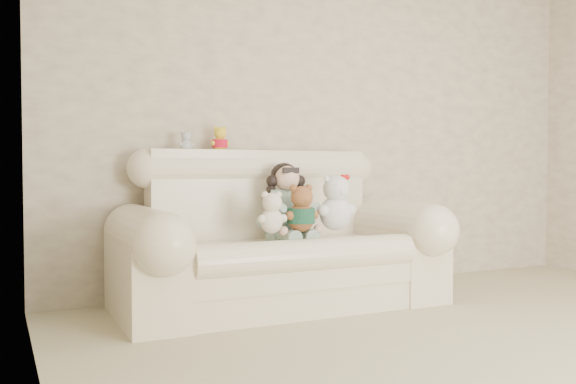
{
  "coord_description": "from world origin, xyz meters",
  "views": [
    {
      "loc": [
        -2.41,
        -1.58,
        0.88
      ],
      "look_at": [
        -0.73,
        1.9,
        0.75
      ],
      "focal_mm": 38.03,
      "sensor_mm": 36.0,
      "label": 1
    }
  ],
  "objects_px": {
    "brown_teddy": "(301,204)",
    "cream_teddy": "(272,208)",
    "white_cat": "(335,197)",
    "sofa": "(281,228)",
    "seated_child": "(287,201)"
  },
  "relations": [
    {
      "from": "brown_teddy",
      "to": "cream_teddy",
      "type": "height_order",
      "value": "brown_teddy"
    },
    {
      "from": "white_cat",
      "to": "cream_teddy",
      "type": "bearing_deg",
      "value": -172.11
    },
    {
      "from": "sofa",
      "to": "white_cat",
      "type": "distance_m",
      "value": 0.41
    },
    {
      "from": "seated_child",
      "to": "white_cat",
      "type": "bearing_deg",
      "value": -40.26
    },
    {
      "from": "brown_teddy",
      "to": "white_cat",
      "type": "bearing_deg",
      "value": 23.65
    },
    {
      "from": "brown_teddy",
      "to": "sofa",
      "type": "bearing_deg",
      "value": 140.82
    },
    {
      "from": "sofa",
      "to": "white_cat",
      "type": "height_order",
      "value": "sofa"
    },
    {
      "from": "sofa",
      "to": "white_cat",
      "type": "xyz_separation_m",
      "value": [
        0.33,
        -0.13,
        0.2
      ]
    },
    {
      "from": "seated_child",
      "to": "cream_teddy",
      "type": "height_order",
      "value": "seated_child"
    },
    {
      "from": "white_cat",
      "to": "cream_teddy",
      "type": "xyz_separation_m",
      "value": [
        -0.46,
        -0.02,
        -0.06
      ]
    },
    {
      "from": "seated_child",
      "to": "brown_teddy",
      "type": "height_order",
      "value": "seated_child"
    },
    {
      "from": "sofa",
      "to": "seated_child",
      "type": "bearing_deg",
      "value": 46.48
    },
    {
      "from": "seated_child",
      "to": "white_cat",
      "type": "xyz_separation_m",
      "value": [
        0.25,
        -0.21,
        0.03
      ]
    },
    {
      "from": "sofa",
      "to": "cream_teddy",
      "type": "bearing_deg",
      "value": -132.48
    },
    {
      "from": "cream_teddy",
      "to": "white_cat",
      "type": "bearing_deg",
      "value": -15.2
    }
  ]
}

